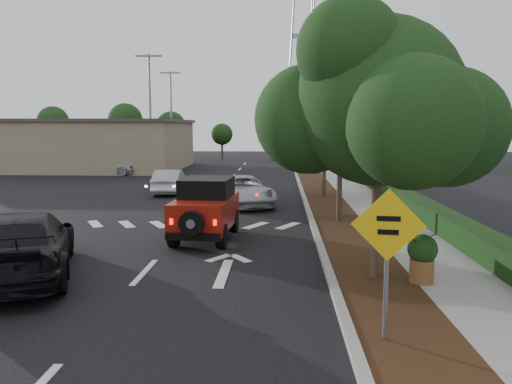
# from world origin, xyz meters

# --- Properties ---
(ground) EXTENTS (120.00, 120.00, 0.00)m
(ground) POSITION_xyz_m (0.00, 0.00, 0.00)
(ground) COLOR black
(ground) RESTS_ON ground
(curb) EXTENTS (0.20, 70.00, 0.15)m
(curb) POSITION_xyz_m (4.60, 12.00, 0.07)
(curb) COLOR #9E9B93
(curb) RESTS_ON ground
(planting_strip) EXTENTS (1.80, 70.00, 0.12)m
(planting_strip) POSITION_xyz_m (5.60, 12.00, 0.06)
(planting_strip) COLOR black
(planting_strip) RESTS_ON ground
(sidewalk) EXTENTS (2.00, 70.00, 0.12)m
(sidewalk) POSITION_xyz_m (7.50, 12.00, 0.06)
(sidewalk) COLOR gray
(sidewalk) RESTS_ON ground
(hedge) EXTENTS (0.80, 70.00, 0.80)m
(hedge) POSITION_xyz_m (8.90, 12.00, 0.40)
(hedge) COLOR black
(hedge) RESTS_ON ground
(commercial_building) EXTENTS (22.00, 12.00, 4.00)m
(commercial_building) POSITION_xyz_m (-16.00, 30.00, 2.00)
(commercial_building) COLOR #817859
(commercial_building) RESTS_ON ground
(transmission_tower) EXTENTS (7.00, 4.00, 28.00)m
(transmission_tower) POSITION_xyz_m (6.00, 48.00, 0.00)
(transmission_tower) COLOR slate
(transmission_tower) RESTS_ON ground
(street_tree_near) EXTENTS (3.80, 3.80, 5.92)m
(street_tree_near) POSITION_xyz_m (5.60, -0.50, 0.00)
(street_tree_near) COLOR black
(street_tree_near) RESTS_ON ground
(street_tree_mid) EXTENTS (3.20, 3.20, 5.32)m
(street_tree_mid) POSITION_xyz_m (5.60, 6.50, 0.00)
(street_tree_mid) COLOR black
(street_tree_mid) RESTS_ON ground
(street_tree_far) EXTENTS (3.40, 3.40, 5.62)m
(street_tree_far) POSITION_xyz_m (5.60, 13.00, 0.00)
(street_tree_far) COLOR black
(street_tree_far) RESTS_ON ground
(light_pole_a) EXTENTS (2.00, 0.22, 9.00)m
(light_pole_a) POSITION_xyz_m (-6.50, 26.00, 0.00)
(light_pole_a) COLOR slate
(light_pole_a) RESTS_ON ground
(light_pole_b) EXTENTS (2.00, 0.22, 9.00)m
(light_pole_b) POSITION_xyz_m (-7.50, 38.00, 0.00)
(light_pole_b) COLOR slate
(light_pole_b) RESTS_ON ground
(red_jeep) EXTENTS (1.91, 3.91, 1.96)m
(red_jeep) POSITION_xyz_m (1.01, 3.95, 0.99)
(red_jeep) COLOR black
(red_jeep) RESTS_ON ground
(silver_suv_ahead) EXTENTS (3.66, 5.31, 1.35)m
(silver_suv_ahead) POSITION_xyz_m (1.66, 10.75, 0.67)
(silver_suv_ahead) COLOR #B3B5BC
(silver_suv_ahead) RESTS_ON ground
(black_suv_oncoming) EXTENTS (4.09, 6.00, 1.61)m
(black_suv_oncoming) POSITION_xyz_m (-2.82, -0.57, 0.81)
(black_suv_oncoming) COLOR black
(black_suv_oncoming) RESTS_ON ground
(silver_sedan_oncoming) EXTENTS (1.62, 4.01, 1.30)m
(silver_sedan_oncoming) POSITION_xyz_m (-2.58, 14.62, 0.65)
(silver_sedan_oncoming) COLOR #ABADB3
(silver_sedan_oncoming) RESTS_ON ground
(parked_suv) EXTENTS (4.70, 2.87, 1.50)m
(parked_suv) POSITION_xyz_m (-9.24, 24.98, 0.75)
(parked_suv) COLOR #B3B5BB
(parked_suv) RESTS_ON ground
(speed_hump_sign) EXTENTS (1.18, 0.18, 2.52)m
(speed_hump_sign) POSITION_xyz_m (5.13, -4.02, 1.74)
(speed_hump_sign) COLOR slate
(speed_hump_sign) RESTS_ON ground
(terracotta_planter) EXTENTS (0.67, 0.67, 1.17)m
(terracotta_planter) POSITION_xyz_m (6.60, -0.88, 0.79)
(terracotta_planter) COLOR brown
(terracotta_planter) RESTS_ON ground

